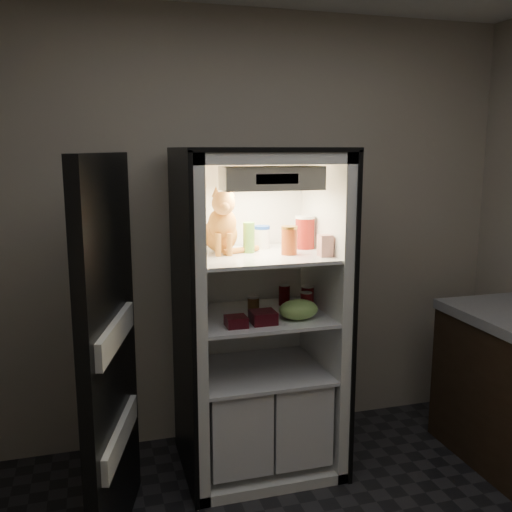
{
  "coord_description": "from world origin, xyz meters",
  "views": [
    {
      "loc": [
        -0.89,
        -1.67,
        1.87
      ],
      "look_at": [
        -0.02,
        1.32,
        1.28
      ],
      "focal_mm": 40.0,
      "sensor_mm": 36.0,
      "label": 1
    }
  ],
  "objects_px": {
    "pepper_jar": "(305,232)",
    "soda_can_a": "(284,295)",
    "grape_bag": "(298,309)",
    "berry_box_right": "(263,317)",
    "salsa_jar": "(289,240)",
    "mayo_tub": "(262,237)",
    "berry_box_left": "(236,322)",
    "cream_carton": "(325,246)",
    "soda_can_b": "(308,298)",
    "tabby_cat": "(222,227)",
    "refrigerator": "(257,336)",
    "soda_can_c": "(306,303)",
    "parmesan_shaker": "(249,238)",
    "condiment_jar": "(253,304)"
  },
  "relations": [
    {
      "from": "cream_carton",
      "to": "berry_box_left",
      "type": "distance_m",
      "value": 0.63
    },
    {
      "from": "tabby_cat",
      "to": "grape_bag",
      "type": "relative_size",
      "value": 1.73
    },
    {
      "from": "mayo_tub",
      "to": "soda_can_a",
      "type": "distance_m",
      "value": 0.38
    },
    {
      "from": "cream_carton",
      "to": "berry_box_left",
      "type": "xyz_separation_m",
      "value": [
        -0.5,
        -0.01,
        -0.38
      ]
    },
    {
      "from": "parmesan_shaker",
      "to": "cream_carton",
      "type": "distance_m",
      "value": 0.43
    },
    {
      "from": "soda_can_c",
      "to": "mayo_tub",
      "type": "bearing_deg",
      "value": 131.06
    },
    {
      "from": "salsa_jar",
      "to": "soda_can_b",
      "type": "height_order",
      "value": "salsa_jar"
    },
    {
      "from": "soda_can_b",
      "to": "soda_can_c",
      "type": "height_order",
      "value": "soda_can_b"
    },
    {
      "from": "parmesan_shaker",
      "to": "grape_bag",
      "type": "bearing_deg",
      "value": -42.45
    },
    {
      "from": "refrigerator",
      "to": "berry_box_right",
      "type": "distance_m",
      "value": 0.29
    },
    {
      "from": "pepper_jar",
      "to": "grape_bag",
      "type": "xyz_separation_m",
      "value": [
        -0.13,
        -0.25,
        -0.39
      ]
    },
    {
      "from": "mayo_tub",
      "to": "berry_box_left",
      "type": "bearing_deg",
      "value": -124.96
    },
    {
      "from": "tabby_cat",
      "to": "salsa_jar",
      "type": "distance_m",
      "value": 0.39
    },
    {
      "from": "soda_can_b",
      "to": "soda_can_c",
      "type": "bearing_deg",
      "value": -116.28
    },
    {
      "from": "tabby_cat",
      "to": "refrigerator",
      "type": "bearing_deg",
      "value": -4.63
    },
    {
      "from": "mayo_tub",
      "to": "soda_can_a",
      "type": "xyz_separation_m",
      "value": [
        0.13,
        -0.02,
        -0.35
      ]
    },
    {
      "from": "cream_carton",
      "to": "grape_bag",
      "type": "xyz_separation_m",
      "value": [
        -0.14,
        0.02,
        -0.35
      ]
    },
    {
      "from": "soda_can_a",
      "to": "grape_bag",
      "type": "xyz_separation_m",
      "value": [
        -0.02,
        -0.3,
        -0.01
      ]
    },
    {
      "from": "cream_carton",
      "to": "grape_bag",
      "type": "distance_m",
      "value": 0.38
    },
    {
      "from": "salsa_jar",
      "to": "mayo_tub",
      "type": "bearing_deg",
      "value": 110.77
    },
    {
      "from": "refrigerator",
      "to": "salsa_jar",
      "type": "xyz_separation_m",
      "value": [
        0.15,
        -0.12,
        0.58
      ]
    },
    {
      "from": "soda_can_a",
      "to": "berry_box_right",
      "type": "bearing_deg",
      "value": -126.17
    },
    {
      "from": "condiment_jar",
      "to": "salsa_jar",
      "type": "bearing_deg",
      "value": -35.44
    },
    {
      "from": "grape_bag",
      "to": "berry_box_right",
      "type": "height_order",
      "value": "grape_bag"
    },
    {
      "from": "pepper_jar",
      "to": "soda_can_a",
      "type": "height_order",
      "value": "pepper_jar"
    },
    {
      "from": "refrigerator",
      "to": "tabby_cat",
      "type": "height_order",
      "value": "refrigerator"
    },
    {
      "from": "soda_can_b",
      "to": "soda_can_a",
      "type": "bearing_deg",
      "value": 130.09
    },
    {
      "from": "salsa_jar",
      "to": "berry_box_left",
      "type": "height_order",
      "value": "salsa_jar"
    },
    {
      "from": "soda_can_b",
      "to": "berry_box_left",
      "type": "bearing_deg",
      "value": -156.79
    },
    {
      "from": "cream_carton",
      "to": "pepper_jar",
      "type": "bearing_deg",
      "value": 93.68
    },
    {
      "from": "soda_can_c",
      "to": "pepper_jar",
      "type": "bearing_deg",
      "value": 73.93
    },
    {
      "from": "soda_can_a",
      "to": "soda_can_b",
      "type": "relative_size",
      "value": 0.91
    },
    {
      "from": "tabby_cat",
      "to": "pepper_jar",
      "type": "bearing_deg",
      "value": 5.43
    },
    {
      "from": "pepper_jar",
      "to": "berry_box_left",
      "type": "distance_m",
      "value": 0.7
    },
    {
      "from": "refrigerator",
      "to": "grape_bag",
      "type": "relative_size",
      "value": 8.48
    },
    {
      "from": "refrigerator",
      "to": "berry_box_right",
      "type": "bearing_deg",
      "value": -97.83
    },
    {
      "from": "soda_can_c",
      "to": "berry_box_right",
      "type": "relative_size",
      "value": 0.94
    },
    {
      "from": "grape_bag",
      "to": "refrigerator",
      "type": "bearing_deg",
      "value": 129.77
    },
    {
      "from": "soda_can_a",
      "to": "berry_box_left",
      "type": "height_order",
      "value": "soda_can_a"
    },
    {
      "from": "refrigerator",
      "to": "cream_carton",
      "type": "height_order",
      "value": "refrigerator"
    },
    {
      "from": "parmesan_shaker",
      "to": "condiment_jar",
      "type": "height_order",
      "value": "parmesan_shaker"
    },
    {
      "from": "mayo_tub",
      "to": "pepper_jar",
      "type": "bearing_deg",
      "value": -17.47
    },
    {
      "from": "parmesan_shaker",
      "to": "tabby_cat",
      "type": "bearing_deg",
      "value": 164.0
    },
    {
      "from": "refrigerator",
      "to": "berry_box_right",
      "type": "relative_size",
      "value": 14.2
    },
    {
      "from": "parmesan_shaker",
      "to": "mayo_tub",
      "type": "xyz_separation_m",
      "value": [
        0.11,
        0.11,
        -0.02
      ]
    },
    {
      "from": "parmesan_shaker",
      "to": "soda_can_b",
      "type": "bearing_deg",
      "value": -5.23
    },
    {
      "from": "berry_box_left",
      "to": "parmesan_shaker",
      "type": "bearing_deg",
      "value": 60.22
    },
    {
      "from": "refrigerator",
      "to": "condiment_jar",
      "type": "xyz_separation_m",
      "value": [
        -0.02,
        -0.0,
        0.2
      ]
    },
    {
      "from": "berry_box_left",
      "to": "berry_box_right",
      "type": "bearing_deg",
      "value": 6.6
    },
    {
      "from": "mayo_tub",
      "to": "berry_box_right",
      "type": "xyz_separation_m",
      "value": [
        -0.09,
        -0.34,
        -0.38
      ]
    }
  ]
}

